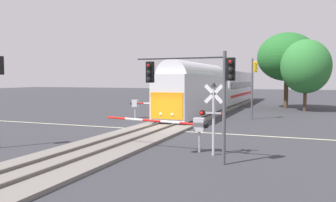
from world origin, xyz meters
TOP-DOWN VIEW (x-y plane):
  - ground_plane at (0.00, 0.00)m, footprint 220.00×220.00m
  - road_centre_stripe at (0.00, 0.00)m, footprint 44.00×0.20m
  - railway_track at (0.00, 0.00)m, footprint 4.40×80.00m
  - commuter_train at (0.00, 21.10)m, footprint 3.04×41.52m
  - crossing_gate_near at (4.42, -6.45)m, footprint 6.00×0.40m
  - crossing_signal_mast at (5.97, -6.93)m, footprint 1.36×0.44m
  - crossing_gate_far at (-4.58, 6.45)m, footprint 5.29×0.40m
  - traffic_signal_near_right at (5.61, -8.60)m, footprint 4.66×0.38m
  - traffic_signal_far_side at (5.79, 9.51)m, footprint 0.53×0.38m
  - oak_far_right at (10.42, 20.21)m, footprint 5.75×5.75m
  - elm_centre_background at (8.14, 24.01)m, footprint 7.54×7.54m

SIDE VIEW (x-z plane):
  - ground_plane at x=0.00m, z-range 0.00..0.00m
  - road_centre_stripe at x=0.00m, z-range 0.00..0.01m
  - railway_track at x=0.00m, z-range -0.06..0.26m
  - crossing_gate_far at x=-4.58m, z-range 0.50..2.30m
  - crossing_gate_near at x=4.42m, z-range 0.51..2.31m
  - crossing_signal_mast at x=5.97m, z-range 0.41..4.07m
  - commuter_train at x=0.00m, z-range 0.20..5.36m
  - traffic_signal_near_right at x=5.61m, z-range 1.27..6.31m
  - traffic_signal_far_side at x=5.79m, z-range 0.97..6.74m
  - oak_far_right at x=10.42m, z-range 1.05..9.54m
  - elm_centre_background at x=8.14m, z-range 1.77..11.62m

